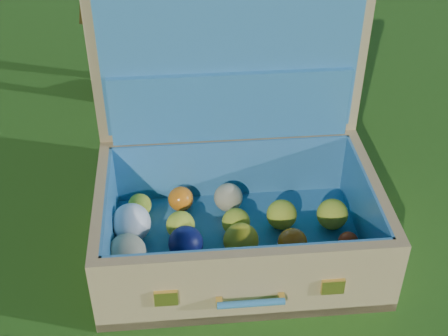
% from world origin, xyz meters
% --- Properties ---
extents(ground, '(60.00, 60.00, 0.00)m').
position_xyz_m(ground, '(0.00, 0.00, 0.00)').
color(ground, '#215114').
rests_on(ground, ground).
extents(suitcase, '(0.80, 0.68, 0.66)m').
position_xyz_m(suitcase, '(0.19, 0.22, 0.19)').
color(suitcase, tan).
rests_on(suitcase, ground).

